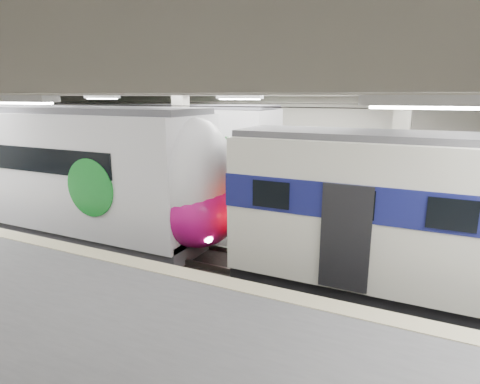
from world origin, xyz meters
The scene contains 3 objects.
station_hall centered at (0.00, -1.74, 3.24)m, with size 36.00×24.00×5.75m.
modern_emu centered at (-5.75, 0.00, 2.27)m, with size 14.43×2.98×4.62m.
far_train centered at (-7.49, 5.50, 2.38)m, with size 14.55×3.25×4.61m.
Camera 1 is at (5.88, -10.22, 4.99)m, focal length 30.00 mm.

